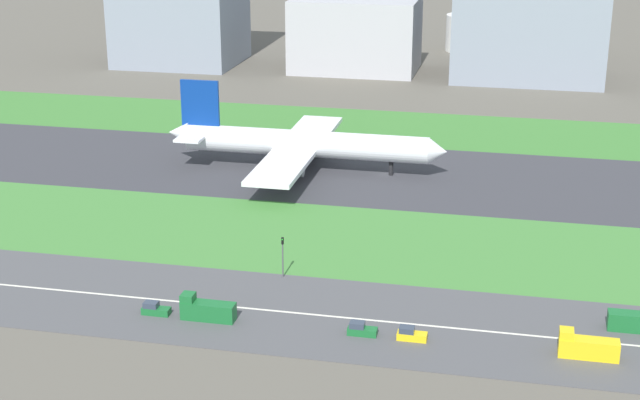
{
  "coord_description": "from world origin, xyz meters",
  "views": [
    {
      "loc": [
        28.98,
        -204.38,
        66.16
      ],
      "look_at": [
        -7.44,
        -36.5,
        6.0
      ],
      "focal_mm": 53.8,
      "sensor_mm": 36.0,
      "label": 1
    }
  ],
  "objects_px": {
    "truck_2": "(207,310)",
    "truck_1": "(587,347)",
    "airliner": "(299,143)",
    "car_3": "(361,329)",
    "truck_0": "(638,321)",
    "hangar_building": "(356,35)",
    "traffic_light": "(283,254)",
    "fuel_tank_centre": "(549,31)",
    "car_2": "(155,309)",
    "car_5": "(411,334)",
    "fuel_tank_west": "(470,33)"
  },
  "relations": [
    {
      "from": "truck_2",
      "to": "hangar_building",
      "type": "distance_m",
      "value": 192.63
    },
    {
      "from": "traffic_light",
      "to": "truck_0",
      "type": "bearing_deg",
      "value": -7.99
    },
    {
      "from": "truck_1",
      "to": "airliner",
      "type": "bearing_deg",
      "value": -52.18
    },
    {
      "from": "car_3",
      "to": "fuel_tank_west",
      "type": "bearing_deg",
      "value": -90.02
    },
    {
      "from": "car_2",
      "to": "car_5",
      "type": "distance_m",
      "value": 39.97
    },
    {
      "from": "truck_2",
      "to": "truck_1",
      "type": "xyz_separation_m",
      "value": [
        56.53,
        0.0,
        0.0
      ]
    },
    {
      "from": "airliner",
      "to": "car_2",
      "type": "relative_size",
      "value": 14.77
    },
    {
      "from": "airliner",
      "to": "truck_0",
      "type": "bearing_deg",
      "value": -44.8
    },
    {
      "from": "truck_2",
      "to": "car_2",
      "type": "height_order",
      "value": "truck_2"
    },
    {
      "from": "car_5",
      "to": "traffic_light",
      "type": "distance_m",
      "value": 30.18
    },
    {
      "from": "car_3",
      "to": "truck_1",
      "type": "xyz_separation_m",
      "value": [
        32.47,
        -0.0,
        0.75
      ]
    },
    {
      "from": "traffic_light",
      "to": "car_2",
      "type": "bearing_deg",
      "value": -131.59
    },
    {
      "from": "car_5",
      "to": "truck_1",
      "type": "height_order",
      "value": "truck_1"
    },
    {
      "from": "truck_0",
      "to": "traffic_light",
      "type": "height_order",
      "value": "traffic_light"
    },
    {
      "from": "truck_2",
      "to": "car_2",
      "type": "relative_size",
      "value": 1.91
    },
    {
      "from": "truck_0",
      "to": "car_3",
      "type": "height_order",
      "value": "truck_0"
    },
    {
      "from": "car_2",
      "to": "traffic_light",
      "type": "relative_size",
      "value": 0.61
    },
    {
      "from": "car_2",
      "to": "hangar_building",
      "type": "distance_m",
      "value": 192.35
    },
    {
      "from": "car_3",
      "to": "truck_0",
      "type": "bearing_deg",
      "value": -166.1
    },
    {
      "from": "truck_2",
      "to": "car_5",
      "type": "distance_m",
      "value": 31.49
    },
    {
      "from": "car_3",
      "to": "truck_1",
      "type": "bearing_deg",
      "value": 180.0
    },
    {
      "from": "car_2",
      "to": "fuel_tank_west",
      "type": "bearing_deg",
      "value": -97.84
    },
    {
      "from": "car_5",
      "to": "car_2",
      "type": "bearing_deg",
      "value": 0.0
    },
    {
      "from": "truck_1",
      "to": "hangar_building",
      "type": "distance_m",
      "value": 203.97
    },
    {
      "from": "truck_0",
      "to": "car_2",
      "type": "relative_size",
      "value": 1.91
    },
    {
      "from": "truck_2",
      "to": "car_5",
      "type": "xyz_separation_m",
      "value": [
        31.48,
        0.0,
        -0.75
      ]
    },
    {
      "from": "car_5",
      "to": "fuel_tank_centre",
      "type": "relative_size",
      "value": 0.22
    },
    {
      "from": "airliner",
      "to": "car_3",
      "type": "relative_size",
      "value": 14.77
    },
    {
      "from": "car_2",
      "to": "truck_1",
      "type": "xyz_separation_m",
      "value": [
        65.01,
        -0.0,
        0.75
      ]
    },
    {
      "from": "airliner",
      "to": "truck_0",
      "type": "relative_size",
      "value": 7.74
    },
    {
      "from": "car_3",
      "to": "hangar_building",
      "type": "relative_size",
      "value": 0.11
    },
    {
      "from": "traffic_light",
      "to": "fuel_tank_centre",
      "type": "bearing_deg",
      "value": 78.34
    },
    {
      "from": "truck_2",
      "to": "car_5",
      "type": "height_order",
      "value": "truck_2"
    },
    {
      "from": "truck_0",
      "to": "truck_1",
      "type": "xyz_separation_m",
      "value": [
        -7.93,
        -10.0,
        0.0
      ]
    },
    {
      "from": "fuel_tank_west",
      "to": "car_3",
      "type": "bearing_deg",
      "value": -90.02
    },
    {
      "from": "traffic_light",
      "to": "hangar_building",
      "type": "distance_m",
      "value": 175.22
    },
    {
      "from": "truck_2",
      "to": "hangar_building",
      "type": "height_order",
      "value": "hangar_building"
    },
    {
      "from": "truck_2",
      "to": "car_2",
      "type": "distance_m",
      "value": 8.52
    },
    {
      "from": "car_3",
      "to": "car_5",
      "type": "xyz_separation_m",
      "value": [
        7.42,
        0.0,
        0.0
      ]
    },
    {
      "from": "truck_1",
      "to": "fuel_tank_centre",
      "type": "distance_m",
      "value": 237.12
    },
    {
      "from": "airliner",
      "to": "car_3",
      "type": "distance_m",
      "value": 83.07
    },
    {
      "from": "fuel_tank_west",
      "to": "airliner",
      "type": "bearing_deg",
      "value": -100.05
    },
    {
      "from": "car_2",
      "to": "truck_1",
      "type": "distance_m",
      "value": 65.02
    },
    {
      "from": "traffic_light",
      "to": "fuel_tank_west",
      "type": "distance_m",
      "value": 219.65
    },
    {
      "from": "truck_2",
      "to": "truck_0",
      "type": "relative_size",
      "value": 1.0
    },
    {
      "from": "truck_2",
      "to": "fuel_tank_centre",
      "type": "relative_size",
      "value": 0.41
    },
    {
      "from": "airliner",
      "to": "fuel_tank_west",
      "type": "bearing_deg",
      "value": 79.95
    },
    {
      "from": "truck_0",
      "to": "truck_1",
      "type": "bearing_deg",
      "value": -128.43
    },
    {
      "from": "car_2",
      "to": "truck_0",
      "type": "bearing_deg",
      "value": -172.19
    },
    {
      "from": "truck_0",
      "to": "fuel_tank_west",
      "type": "bearing_deg",
      "value": 100.07
    }
  ]
}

